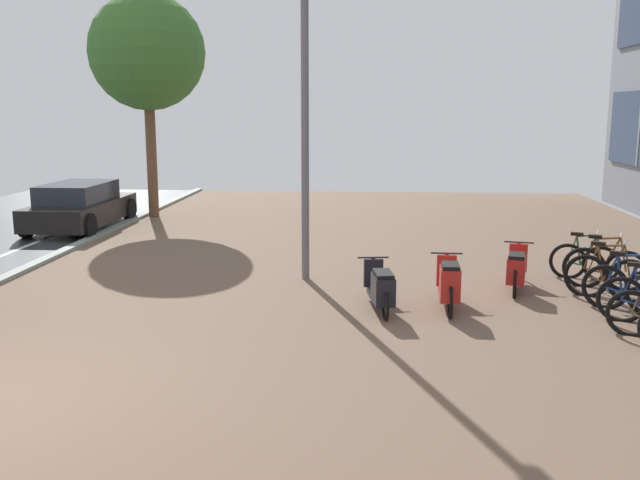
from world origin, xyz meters
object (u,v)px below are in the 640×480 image
bicycle_rack_05 (605,269)px  scooter_far (516,270)px  bicycle_rack_03 (627,289)px  bicycle_rack_06 (584,262)px  scooter_mid (449,284)px  scooter_near (381,288)px  lamp_post (305,111)px  parked_car_far (80,206)px  bicycle_rack_04 (608,278)px  street_tree (147,53)px

bicycle_rack_05 → scooter_far: (-1.58, -0.30, 0.02)m
bicycle_rack_03 → bicycle_rack_06: (-0.06, 2.07, -0.02)m
bicycle_rack_03 → scooter_mid: 2.78m
bicycle_rack_06 → scooter_near: 4.47m
bicycle_rack_03 → lamp_post: bearing=162.0°
bicycle_rack_03 → scooter_near: bicycle_rack_03 is taller
bicycle_rack_03 → parked_car_far: bearing=149.9°
scooter_mid → parked_car_far: bearing=142.2°
scooter_far → bicycle_rack_04: bearing=-15.5°
bicycle_rack_04 → bicycle_rack_06: bicycle_rack_04 is taller
scooter_far → bicycle_rack_03: bearing=-36.0°
bicycle_rack_06 → scooter_mid: bicycle_rack_06 is taller
scooter_near → street_tree: street_tree is taller
bicycle_rack_05 → lamp_post: lamp_post is taller
bicycle_rack_06 → scooter_far: 1.74m
parked_car_far → scooter_mid: bearing=-37.8°
bicycle_rack_04 → parked_car_far: size_ratio=0.33×
lamp_post → bicycle_rack_04: bearing=-11.1°
bicycle_rack_06 → scooter_mid: bearing=-140.7°
bicycle_rack_05 → parked_car_far: bearing=155.4°
bicycle_rack_04 → bicycle_rack_06: bearing=89.4°
bicycle_rack_05 → parked_car_far: parked_car_far is taller
scooter_far → parked_car_far: size_ratio=0.42×
bicycle_rack_03 → scooter_far: 1.84m
scooter_near → bicycle_rack_04: bearing=14.8°
bicycle_rack_04 → scooter_mid: size_ratio=0.77×
bicycle_rack_05 → scooter_near: bearing=-156.8°
bicycle_rack_06 → scooter_far: bearing=-145.4°
bicycle_rack_04 → lamp_post: lamp_post is taller
bicycle_rack_03 → scooter_mid: bicycle_rack_03 is taller
bicycle_rack_03 → street_tree: 14.41m
bicycle_rack_04 → bicycle_rack_05: bearing=76.7°
bicycle_rack_05 → scooter_mid: bicycle_rack_05 is taller
bicycle_rack_05 → scooter_far: bicycle_rack_05 is taller
bicycle_rack_04 → bicycle_rack_03: bearing=-84.0°
parked_car_far → lamp_post: (6.46, -5.06, 2.49)m
bicycle_rack_03 → street_tree: bearing=139.2°
bicycle_rack_03 → bicycle_rack_05: bicycle_rack_05 is taller
lamp_post → bicycle_rack_05: bearing=-3.4°
scooter_mid → parked_car_far: size_ratio=0.43×
scooter_far → bicycle_rack_05: bearing=10.7°
lamp_post → scooter_near: bearing=-55.5°
bicycle_rack_06 → scooter_near: size_ratio=0.68×
lamp_post → bicycle_rack_03: bearing=-18.0°
scooter_mid → scooter_far: 1.78m
parked_car_far → bicycle_rack_05: bearing=-24.6°
scooter_mid → street_tree: 12.64m
scooter_mid → scooter_far: scooter_mid is taller
bicycle_rack_06 → street_tree: size_ratio=0.19×
bicycle_rack_04 → scooter_far: (-1.42, 0.39, 0.02)m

